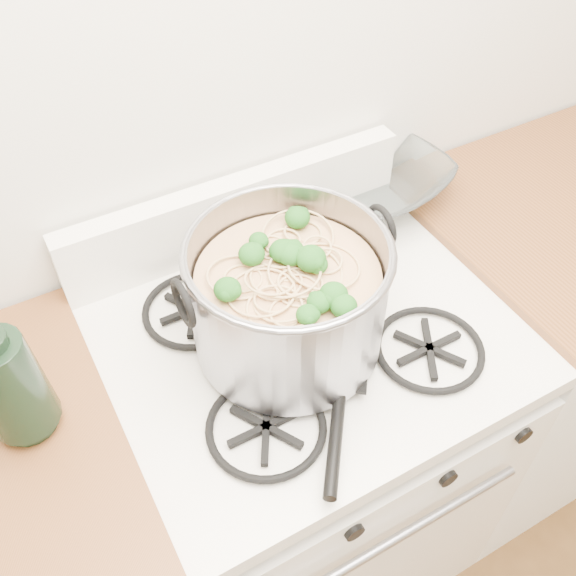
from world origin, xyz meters
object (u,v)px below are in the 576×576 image
at_px(stock_pot, 288,299).
at_px(bottle, 4,372).
at_px(gas_range, 305,455).
at_px(glass_bowl, 372,187).
at_px(spatula, 343,363).

bearing_deg(stock_pot, bottle, 173.72).
distance_m(gas_range, stock_pot, 0.60).
bearing_deg(glass_bowl, stock_pot, -143.13).
xyz_separation_m(stock_pot, glass_bowl, (0.38, 0.29, -0.09)).
xyz_separation_m(spatula, glass_bowl, (0.33, 0.39, 0.00)).
xyz_separation_m(gas_range, glass_bowl, (0.33, 0.28, 0.50)).
bearing_deg(glass_bowl, bottle, -164.37).
height_order(spatula, bottle, bottle).
relative_size(gas_range, bottle, 3.21).
distance_m(gas_range, bottle, 0.81).
bearing_deg(gas_range, bottle, 175.05).
bearing_deg(spatula, glass_bowl, 86.87).
relative_size(stock_pot, spatula, 1.22).
bearing_deg(stock_pot, gas_range, 7.20).
bearing_deg(spatula, gas_range, 128.43).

